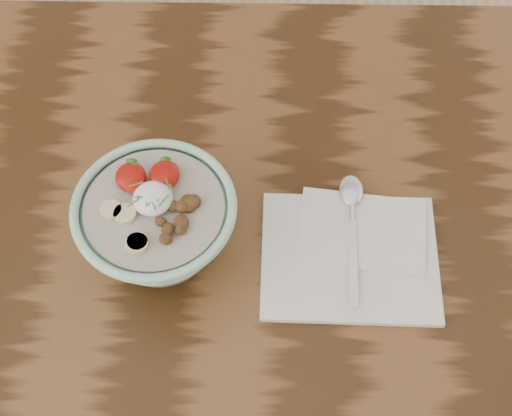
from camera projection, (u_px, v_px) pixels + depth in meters
The scene contains 4 objects.
table at pixel (168, 270), 103.48cm from camera, with size 160.00×90.00×75.00cm.
breakfast_bowl at pixel (158, 224), 88.86cm from camera, with size 20.12×20.12×13.11cm.
napkin at pixel (352, 252), 93.87cm from camera, with size 23.42×19.86×1.42cm.
spoon at pixel (351, 208), 95.90cm from camera, with size 3.46×19.63×1.03cm.
Camera 1 is at (13.51, -45.72, 158.87)cm, focal length 50.00 mm.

